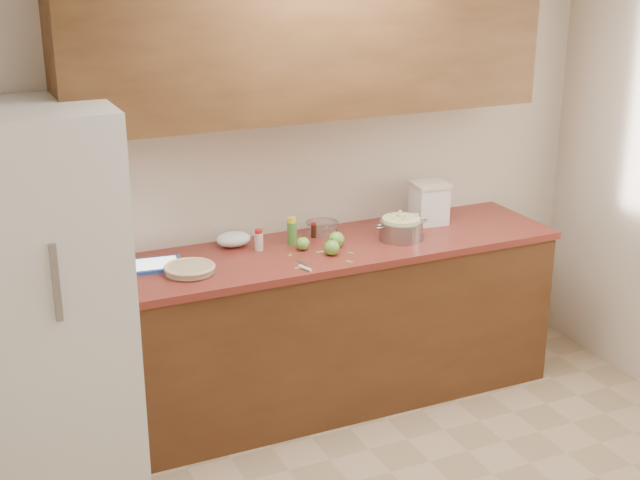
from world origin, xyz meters
name	(u,v)px	position (x,y,z in m)	size (l,w,h in m)	color
room_shell	(486,271)	(0.00, 0.00, 1.30)	(3.60, 3.60, 3.60)	tan
counter_run	(322,325)	(0.00, 1.48, 0.46)	(2.64, 0.68, 0.92)	#543017
upper_cabinets	(310,49)	(0.00, 1.63, 1.95)	(2.60, 0.34, 0.70)	brown
fridge	(48,296)	(-1.44, 1.44, 0.90)	(0.70, 0.70, 1.80)	white
pie	(190,269)	(-0.76, 1.40, 0.94)	(0.26, 0.26, 0.04)	silver
colander	(401,229)	(0.44, 1.41, 0.98)	(0.33, 0.24, 0.12)	gray
flour_canister	(429,202)	(0.73, 1.60, 1.04)	(0.21, 0.21, 0.24)	white
tablet	(155,265)	(-0.89, 1.56, 0.93)	(0.30, 0.24, 0.02)	#2248A5
paring_knife	(305,267)	(-0.22, 1.21, 0.93)	(0.07, 0.18, 0.02)	gray
lemon_bottle	(292,231)	(-0.13, 1.59, 0.99)	(0.05, 0.05, 0.15)	#4C8C38
cinnamon_shaker	(259,240)	(-0.33, 1.57, 0.97)	(0.05, 0.05, 0.11)	beige
vanilla_bottle	(314,230)	(0.02, 1.64, 0.96)	(0.03, 0.03, 0.09)	black
mixing_bowl	(322,227)	(0.09, 1.68, 0.96)	(0.19, 0.19, 0.07)	silver
paper_towel	(233,239)	(-0.43, 1.69, 0.96)	(0.19, 0.15, 0.08)	white
apple_left	(303,244)	(-0.12, 1.47, 0.96)	(0.07, 0.07, 0.08)	#6CAE3A
apple_center	(336,240)	(0.06, 1.44, 0.96)	(0.09, 0.09, 0.10)	#6CAE3A
apple_front	(332,248)	(-0.01, 1.34, 0.96)	(0.08, 0.08, 0.09)	#6CAE3A
peel_a	(349,262)	(0.03, 1.21, 0.92)	(0.04, 0.01, 0.00)	#80B256
peel_b	(320,252)	(-0.05, 1.40, 0.92)	(0.04, 0.02, 0.00)	#80B256
peel_c	(328,254)	(-0.02, 1.36, 0.92)	(0.03, 0.01, 0.00)	#80B256
peel_d	(351,253)	(0.09, 1.32, 0.92)	(0.03, 0.01, 0.00)	#80B256
peel_e	(300,268)	(-0.24, 1.24, 0.92)	(0.05, 0.02, 0.00)	#80B256
peel_f	(290,255)	(-0.21, 1.43, 0.92)	(0.03, 0.01, 0.00)	#80B256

